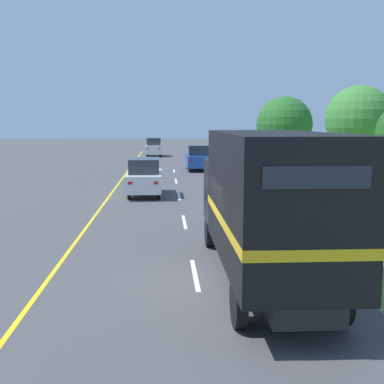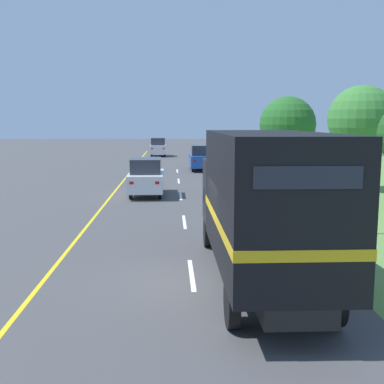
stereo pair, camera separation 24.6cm
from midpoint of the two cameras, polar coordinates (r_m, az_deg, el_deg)
The scene contains 15 objects.
ground_plane at distance 12.09m, azimuth -0.07°, elevation -10.55°, with size 200.00×200.00×0.00m, color #444447.
edge_line_yellow at distance 30.49m, azimuth -9.03°, elevation 0.86°, with size 0.12×70.17×0.01m, color yellow.
centre_dash_near at distance 12.61m, azimuth -0.21°, elevation -9.73°, with size 0.12×2.60×0.01m, color white.
centre_dash_mid_a at distance 18.99m, azimuth -1.29°, elevation -3.55°, with size 0.12×2.60×0.01m, color white.
centre_dash_mid_b at distance 25.48m, azimuth -1.81°, elevation -0.50°, with size 0.12×2.60×0.01m, color white.
centre_dash_far at distance 32.02m, azimuth -2.12°, elevation 1.31°, with size 0.12×2.60×0.01m, color white.
centre_dash_farthest at distance 38.58m, azimuth -2.33°, elevation 2.51°, with size 0.12×2.60×0.01m, color white.
horse_trailer_truck at distance 11.50m, azimuth 8.12°, elevation -1.14°, with size 2.33×8.15×3.68m.
lead_car_white at distance 25.73m, azimuth -5.91°, elevation 1.79°, with size 1.80×4.19×2.00m.
lead_car_blue_ahead at distance 39.05m, azimuth 0.49°, elevation 4.09°, with size 1.80×4.39×2.05m.
lead_car_white_ahead at distance 55.22m, azimuth -4.66°, elevation 5.32°, with size 1.80×4.11×2.10m.
highway_sign at distance 17.57m, azimuth 17.93°, elevation 1.09°, with size 1.88×0.09×2.95m.
roadside_tree_mid at distance 29.06m, azimuth 18.90°, elevation 8.17°, with size 3.76×3.76×5.95m.
roadside_tree_far at distance 35.47m, azimuth 10.69°, elevation 7.86°, with size 4.01×4.01×5.72m.
delineator_post at distance 12.77m, azimuth 19.42°, elevation -7.63°, with size 0.08×0.08×0.95m.
Camera 1 is at (-0.77, -11.42, 3.91)m, focal length 45.00 mm.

